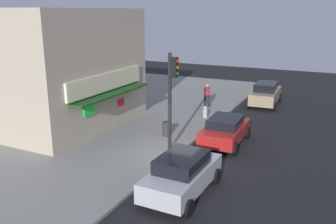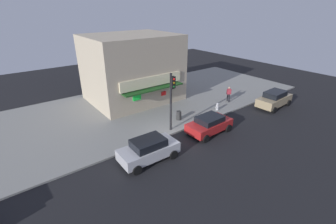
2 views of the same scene
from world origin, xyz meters
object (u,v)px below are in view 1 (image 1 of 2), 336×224
object	(u,v)px
traffic_light	(172,89)
trash_can	(166,129)
parked_car_tan	(266,94)
fire_hydrant	(205,112)
parked_car_silver	(182,174)
parked_car_red	(225,130)
pedestrian	(207,94)

from	to	relation	value
traffic_light	trash_can	distance (m)	3.48
trash_can	parked_car_tan	bearing A→B (deg)	-18.77
traffic_light	parked_car_tan	bearing A→B (deg)	-10.71
fire_hydrant	trash_can	distance (m)	4.54
fire_hydrant	parked_car_tan	world-z (taller)	parked_car_tan
parked_car_silver	fire_hydrant	bearing A→B (deg)	15.41
parked_car_silver	parked_car_tan	bearing A→B (deg)	-0.10
parked_car_silver	parked_car_tan	world-z (taller)	parked_car_tan
parked_car_silver	parked_car_red	xyz separation A→B (m)	(6.12, 0.18, -0.05)
fire_hydrant	parked_car_red	xyz separation A→B (m)	(-3.87, -2.57, 0.28)
fire_hydrant	parked_car_tan	bearing A→B (deg)	-26.38
traffic_light	trash_can	world-z (taller)	traffic_light
parked_car_red	trash_can	bearing A→B (deg)	100.87
trash_can	pedestrian	xyz separation A→B (m)	(7.21, 0.22, 0.51)
fire_hydrant	trash_can	size ratio (longest dim) A/B	0.92
traffic_light	pedestrian	xyz separation A→B (m)	(9.00, 1.41, -2.23)
traffic_light	parked_car_red	size ratio (longest dim) A/B	1.23
pedestrian	traffic_light	bearing A→B (deg)	-171.12
traffic_light	pedestrian	distance (m)	9.38
traffic_light	parked_car_silver	world-z (taller)	traffic_light
parked_car_silver	parked_car_tan	xyz separation A→B (m)	(15.59, -0.03, 0.04)
parked_car_silver	traffic_light	bearing A→B (deg)	30.90
trash_can	parked_car_silver	size ratio (longest dim) A/B	0.20
pedestrian	parked_car_red	size ratio (longest dim) A/B	0.42
trash_can	pedestrian	distance (m)	7.24
fire_hydrant	parked_car_tan	distance (m)	6.27
trash_can	parked_car_tan	world-z (taller)	parked_car_tan
traffic_light	pedestrian	size ratio (longest dim) A/B	2.92
pedestrian	fire_hydrant	bearing A→B (deg)	-162.20
parked_car_silver	parked_car_red	distance (m)	6.12
parked_car_silver	parked_car_tan	distance (m)	15.59
traffic_light	trash_can	xyz separation A→B (m)	(1.79, 1.19, -2.74)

